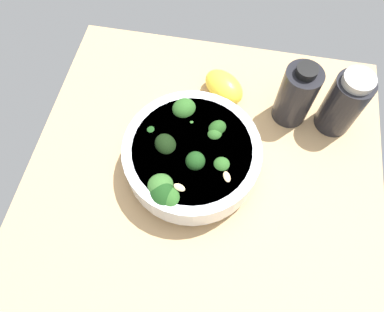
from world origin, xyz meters
TOP-DOWN VIEW (x-y plane):
  - ground_plane at (0.00, 0.00)cm, footprint 59.93×59.93cm
  - bowl_of_broccoli at (-2.43, 1.08)cm, footprint 21.80×22.43cm
  - lemon_wedge at (0.86, 17.23)cm, footprint 9.83×9.34cm
  - bottle_tall at (13.34, 15.07)cm, footprint 6.18×6.18cm
  - bottle_short at (21.20, 14.63)cm, footprint 6.30×6.30cm

SIDE VIEW (x-z plane):
  - ground_plane at x=0.00cm, z-range -4.25..0.00cm
  - lemon_wedge at x=0.86cm, z-range 0.00..4.70cm
  - bowl_of_broccoli at x=-2.43cm, z-range 0.04..8.80cm
  - bottle_tall at x=13.34cm, z-range -0.43..12.19cm
  - bottle_short at x=21.20cm, z-range -0.23..12.46cm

